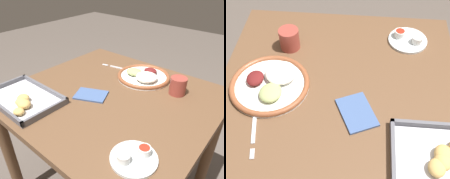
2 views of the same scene
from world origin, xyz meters
The scene contains 7 objects.
dining_table centered at (0.00, 0.00, 0.60)m, with size 0.94×0.86×0.72m.
dinner_plate centered at (-0.03, -0.24, 0.73)m, with size 0.28×0.28×0.05m.
fork centered at (0.15, -0.25, 0.72)m, with size 0.20×0.05×0.00m.
saucer_plate centered at (-0.31, 0.26, 0.73)m, with size 0.16×0.16×0.04m.
baking_tray centered at (0.26, 0.30, 0.73)m, with size 0.36×0.23×0.04m.
drinking_cup centered at (-0.24, -0.21, 0.76)m, with size 0.08×0.08×0.08m.
napkin centered at (0.06, 0.07, 0.72)m, with size 0.18×0.15×0.01m.
Camera 2 is at (0.67, 0.06, 1.56)m, focal length 50.00 mm.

